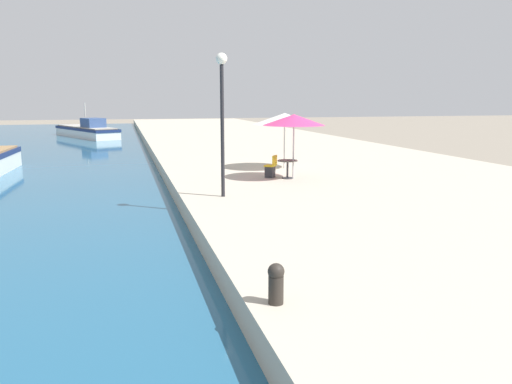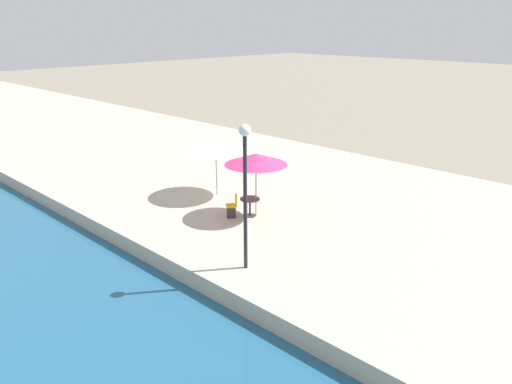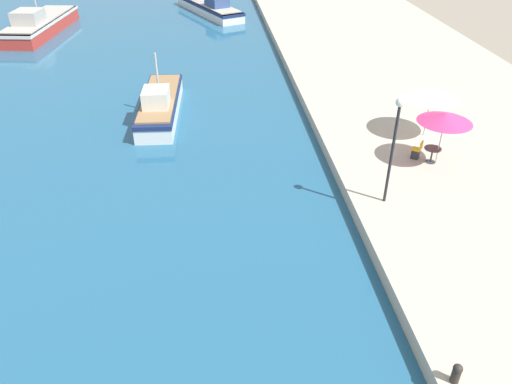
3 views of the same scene
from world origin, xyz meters
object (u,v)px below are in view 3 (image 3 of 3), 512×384
object	(u,v)px
cafe_chair_left	(416,152)
lamppost	(395,134)
fishing_boat_near	(160,104)
cafe_umbrella_pink	(445,118)
cafe_table	(432,152)
cafe_umbrella_white	(432,94)
mooring_bollard	(457,373)
fishing_boat_far	(210,7)
fishing_boat_mid	(39,24)

from	to	relation	value
cafe_chair_left	lamppost	world-z (taller)	lamppost
fishing_boat_near	cafe_umbrella_pink	bearing A→B (deg)	-29.32
cafe_umbrella_pink	cafe_table	distance (m)	1.82
cafe_umbrella_white	mooring_bollard	distance (m)	15.56
cafe_umbrella_pink	mooring_bollard	distance (m)	12.54
lamppost	cafe_chair_left	bearing A→B (deg)	52.48
fishing_boat_far	cafe_chair_left	xyz separation A→B (m)	(9.14, -32.93, 0.25)
mooring_bollard	lamppost	bearing A→B (deg)	84.13
cafe_umbrella_white	fishing_boat_far	bearing A→B (deg)	109.03
cafe_umbrella_pink	lamppost	xyz separation A→B (m)	(-3.41, -2.85, 0.76)
fishing_boat_near	cafe_umbrella_pink	xyz separation A→B (m)	(13.35, -8.25, 2.20)
fishing_boat_near	fishing_boat_far	xyz separation A→B (m)	(3.45, 25.27, -0.07)
fishing_boat_near	fishing_boat_mid	world-z (taller)	fishing_boat_mid
lamppost	cafe_umbrella_pink	bearing A→B (deg)	39.95
fishing_boat_near	fishing_boat_far	distance (m)	25.51
cafe_table	mooring_bollard	xyz separation A→B (m)	(-4.12, -11.75, -0.18)
fishing_boat_mid	cafe_table	bearing A→B (deg)	-39.61
cafe_table	lamppost	xyz separation A→B (m)	(-3.22, -3.00, 2.56)
cafe_table	lamppost	size ratio (longest dim) A/B	0.18
fishing_boat_near	mooring_bollard	world-z (taller)	fishing_boat_near
cafe_umbrella_white	cafe_table	size ratio (longest dim) A/B	3.60
cafe_umbrella_pink	cafe_umbrella_white	bearing A→B (deg)	78.49
cafe_table	cafe_umbrella_pink	bearing A→B (deg)	-38.76
fishing_boat_mid	cafe_umbrella_pink	bearing A→B (deg)	-39.55
cafe_umbrella_white	lamppost	xyz separation A→B (m)	(-4.02, -5.88, 0.83)
fishing_boat_far	cafe_chair_left	size ratio (longest dim) A/B	12.15
fishing_boat_near	cafe_table	size ratio (longest dim) A/B	10.16
cafe_table	cafe_chair_left	size ratio (longest dim) A/B	0.88
fishing_boat_far	cafe_table	xyz separation A→B (m)	(9.71, -33.37, 0.46)
fishing_boat_far	mooring_bollard	bearing A→B (deg)	-107.28
fishing_boat_far	cafe_umbrella_white	xyz separation A→B (m)	(10.52, -30.49, 2.18)
cafe_table	mooring_bollard	bearing A→B (deg)	-109.31
cafe_chair_left	fishing_boat_near	bearing A→B (deg)	96.59
fishing_boat_near	cafe_chair_left	world-z (taller)	fishing_boat_near
fishing_boat_mid	cafe_umbrella_pink	xyz separation A→B (m)	(25.16, -27.48, 2.10)
cafe_table	cafe_umbrella_white	bearing A→B (deg)	74.39
lamppost	fishing_boat_far	bearing A→B (deg)	100.12
cafe_umbrella_pink	cafe_table	world-z (taller)	cafe_umbrella_pink
fishing_boat_mid	cafe_table	xyz separation A→B (m)	(24.97, -27.33, 0.29)
cafe_chair_left	cafe_table	bearing A→B (deg)	-90.00
cafe_table	mooring_bollard	world-z (taller)	cafe_table
cafe_umbrella_white	mooring_bollard	size ratio (longest dim) A/B	4.41
cafe_umbrella_white	lamppost	distance (m)	7.18
fishing_boat_near	cafe_chair_left	distance (m)	14.74
fishing_boat_mid	lamppost	world-z (taller)	lamppost
fishing_boat_far	cafe_table	bearing A→B (deg)	-98.12
fishing_boat_near	fishing_boat_far	bearing A→B (deg)	84.62
lamppost	mooring_bollard	bearing A→B (deg)	-95.87
fishing_boat_mid	lamppost	bearing A→B (deg)	-46.38
fishing_boat_far	cafe_chair_left	bearing A→B (deg)	-98.83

